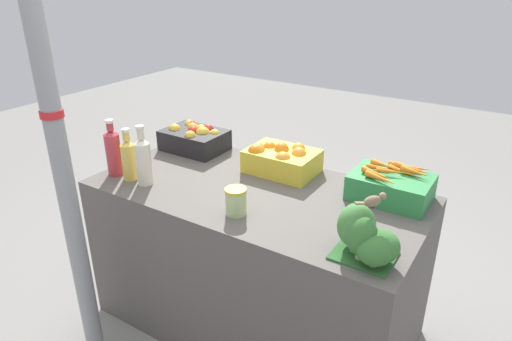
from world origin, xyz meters
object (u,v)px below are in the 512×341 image
juice_bottle_ruby (113,151)px  carrot_crate (391,186)px  broccoli_pile (365,236)px  support_pole (57,141)px  orange_crate (280,159)px  juice_bottle_golden (129,159)px  juice_bottle_cloudy (143,160)px  sparrow_bird (374,201)px  apple_crate (195,138)px  pickle_jar (236,201)px

juice_bottle_ruby → carrot_crate: bearing=21.0°
carrot_crate → broccoli_pile: 0.52m
support_pole → orange_crate: support_pole is taller
broccoli_pile → juice_bottle_golden: bearing=178.8°
orange_crate → juice_bottle_ruby: size_ratio=1.20×
orange_crate → broccoli_pile: (0.64, -0.50, 0.02)m
carrot_crate → juice_bottle_cloudy: juice_bottle_cloudy is taller
support_pole → sparrow_bird: size_ratio=19.06×
apple_crate → juice_bottle_golden: size_ratio=1.32×
orange_crate → juice_bottle_ruby: bearing=-145.3°
broccoli_pile → juice_bottle_golden: size_ratio=0.91×
support_pole → juice_bottle_cloudy: 0.45m
juice_bottle_golden → juice_bottle_cloudy: (0.10, -0.00, 0.02)m
orange_crate → broccoli_pile: bearing=-38.4°
support_pole → pickle_jar: 0.76m
apple_crate → juice_bottle_golden: bearing=-91.3°
juice_bottle_ruby → juice_bottle_cloudy: size_ratio=0.98×
sparrow_bird → orange_crate: bearing=87.3°
carrot_crate → juice_bottle_golden: bearing=-157.2°
juice_bottle_ruby → juice_bottle_cloudy: bearing=0.0°
support_pole → apple_crate: bearing=92.5°
support_pole → orange_crate: bearing=58.5°
juice_bottle_golden → sparrow_bird: 1.23m
juice_bottle_ruby → apple_crate: bearing=76.3°
pickle_jar → orange_crate: bearing=97.3°
juice_bottle_ruby → juice_bottle_golden: bearing=0.0°
juice_bottle_golden → juice_bottle_cloudy: size_ratio=0.89×
orange_crate → sparrow_bird: bearing=-36.6°
support_pole → juice_bottle_ruby: bearing=111.8°
orange_crate → sparrow_bird: (0.65, -0.48, 0.15)m
orange_crate → pickle_jar: bearing=-82.7°
orange_crate → sparrow_bird: 0.82m
carrot_crate → pickle_jar: size_ratio=2.93×
sparrow_bird → juice_bottle_golden: bearing=123.9°
broccoli_pile → sparrow_bird: 0.14m
support_pole → juice_bottle_ruby: support_pole is taller
support_pole → carrot_crate: bearing=38.5°
carrot_crate → juice_bottle_golden: (-1.16, -0.49, 0.04)m
orange_crate → juice_bottle_cloudy: (-0.48, -0.48, 0.05)m
juice_bottle_ruby → juice_bottle_golden: juice_bottle_ruby is taller
apple_crate → broccoli_pile: size_ratio=1.45×
carrot_crate → juice_bottle_cloudy: 1.17m
carrot_crate → pickle_jar: (-0.51, -0.49, -0.01)m
apple_crate → sparrow_bird: bearing=-21.9°
orange_crate → juice_bottle_golden: (-0.58, -0.48, 0.04)m
carrot_crate → sparrow_bird: sparrow_bird is taller
juice_bottle_cloudy → juice_bottle_ruby: bearing=-180.0°
apple_crate → pickle_jar: bearing=-38.1°
support_pole → juice_bottle_cloudy: size_ratio=7.61×
support_pole → broccoli_pile: 1.25m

